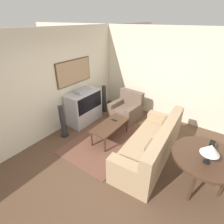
{
  "coord_description": "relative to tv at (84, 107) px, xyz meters",
  "views": [
    {
      "loc": [
        -2.46,
        -1.6,
        2.87
      ],
      "look_at": [
        0.74,
        0.65,
        0.75
      ],
      "focal_mm": 28.0,
      "sensor_mm": 36.0,
      "label": 1
    }
  ],
  "objects": [
    {
      "name": "wall_right",
      "position": [
        1.71,
        -1.8,
        0.85
      ],
      "size": [
        0.06,
        12.0,
        2.7
      ],
      "color": "beige",
      "rests_on": "ground_plane"
    },
    {
      "name": "mantel_clock",
      "position": [
        -0.38,
        -3.44,
        0.36
      ],
      "size": [
        0.14,
        0.1,
        0.2
      ],
      "color": "black",
      "rests_on": "console_table"
    },
    {
      "name": "area_rug",
      "position": [
        -0.4,
        -1.14,
        -0.49
      ],
      "size": [
        2.3,
        1.49,
        0.01
      ],
      "color": "brown",
      "rests_on": "ground_plane"
    },
    {
      "name": "speaker_tower_right",
      "position": [
        0.9,
        -0.06,
        -0.07
      ],
      "size": [
        0.23,
        0.23,
        0.9
      ],
      "color": "black",
      "rests_on": "ground_plane"
    },
    {
      "name": "remote",
      "position": [
        -0.07,
        -1.15,
        -0.04
      ],
      "size": [
        0.05,
        0.16,
        0.02
      ],
      "color": "black",
      "rests_on": "coffee_table"
    },
    {
      "name": "couch",
      "position": [
        -0.34,
        -2.35,
        -0.17
      ],
      "size": [
        2.32,
        0.98,
        0.91
      ],
      "rotation": [
        0.0,
        0.0,
        3.2
      ],
      "color": "tan",
      "rests_on": "ground_plane"
    },
    {
      "name": "armchair",
      "position": [
        0.92,
        -0.94,
        -0.22
      ],
      "size": [
        0.88,
        0.87,
        0.85
      ],
      "rotation": [
        0.0,
        0.0,
        -1.64
      ],
      "color": "brown",
      "rests_on": "ground_plane"
    },
    {
      "name": "speaker_tower_left",
      "position": [
        -0.9,
        -0.06,
        -0.07
      ],
      "size": [
        0.23,
        0.23,
        0.9
      ],
      "color": "black",
      "rests_on": "ground_plane"
    },
    {
      "name": "table_lamp",
      "position": [
        -0.72,
        -3.44,
        0.54
      ],
      "size": [
        0.3,
        0.3,
        0.36
      ],
      "color": "black",
      "rests_on": "console_table"
    },
    {
      "name": "wall_back",
      "position": [
        -0.9,
        0.33,
        0.85
      ],
      "size": [
        12.0,
        0.1,
        2.7
      ],
      "color": "beige",
      "rests_on": "ground_plane"
    },
    {
      "name": "tv",
      "position": [
        0.0,
        0.0,
        0.0
      ],
      "size": [
        1.08,
        0.53,
        1.06
      ],
      "color": "#B7B7BC",
      "rests_on": "ground_plane"
    },
    {
      "name": "console_table",
      "position": [
        -0.55,
        -3.42,
        0.2
      ],
      "size": [
        1.16,
        1.16,
        0.76
      ],
      "color": "#472D1E",
      "rests_on": "ground_plane"
    },
    {
      "name": "coffee_table",
      "position": [
        -0.3,
        -1.18,
        -0.1
      ],
      "size": [
        1.12,
        0.51,
        0.45
      ],
      "color": "#472D1E",
      "rests_on": "ground_plane"
    },
    {
      "name": "ground_plane",
      "position": [
        -0.92,
        -1.8,
        -0.5
      ],
      "size": [
        12.0,
        12.0,
        0.0
      ],
      "primitive_type": "plane",
      "color": "brown"
    }
  ]
}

